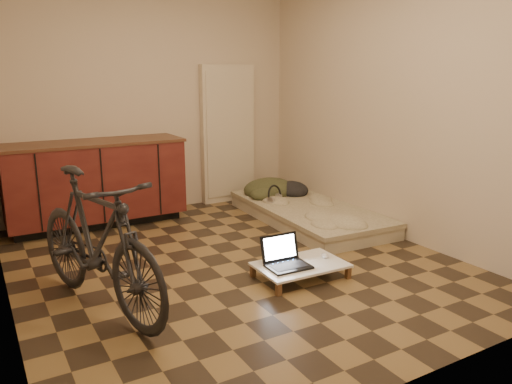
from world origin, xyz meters
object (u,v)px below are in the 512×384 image
futon (308,213)px  laptop (285,259)px  bicycle (96,235)px  lap_desk (300,265)px

futon → laptop: size_ratio=6.03×
bicycle → laptop: (1.39, -0.22, -0.37)m
lap_desk → laptop: size_ratio=2.11×
bicycle → futon: 2.73m
futon → lap_desk: size_ratio=2.86×
lap_desk → bicycle: bearing=171.9°
bicycle → laptop: bicycle is taller
bicycle → lap_desk: bicycle is taller
lap_desk → futon: bearing=53.3°
bicycle → futon: bearing=6.5°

